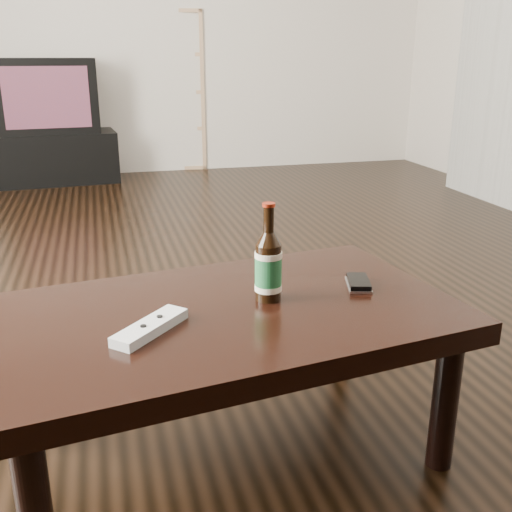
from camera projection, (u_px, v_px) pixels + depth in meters
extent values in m
cube|color=black|center=(201.00, 309.00, 2.37)|extent=(5.00, 6.00, 0.01)
cube|color=beige|center=(130.00, 1.00, 4.70)|extent=(5.00, 0.02, 2.70)
cube|color=black|center=(53.00, 157.00, 4.66)|extent=(1.00, 0.56, 0.39)
cube|color=black|center=(46.00, 96.00, 4.52)|extent=(0.76, 0.51, 0.54)
cube|color=#B9331A|center=(47.00, 98.00, 4.31)|extent=(0.60, 0.05, 0.44)
cube|color=tan|center=(123.00, 92.00, 5.09)|extent=(0.07, 0.32, 1.31)
cube|color=tan|center=(202.00, 91.00, 5.18)|extent=(0.07, 0.32, 1.31)
cube|color=tan|center=(159.00, 11.00, 4.93)|extent=(0.74, 0.41, 0.03)
cube|color=tan|center=(166.00, 165.00, 5.34)|extent=(0.74, 0.41, 0.03)
cube|color=tan|center=(163.00, 90.00, 5.27)|extent=(0.70, 0.12, 1.31)
cube|color=tan|center=(164.00, 127.00, 5.23)|extent=(0.67, 0.37, 0.03)
cube|color=tan|center=(162.00, 91.00, 5.13)|extent=(0.67, 0.37, 0.03)
cube|color=tan|center=(161.00, 54.00, 5.04)|extent=(0.67, 0.37, 0.03)
cube|color=maroon|center=(152.00, 114.00, 5.16)|extent=(0.26, 0.23, 0.19)
cube|color=navy|center=(178.00, 115.00, 5.19)|extent=(0.18, 0.22, 0.17)
cube|color=silver|center=(156.00, 78.00, 5.07)|extent=(0.32, 0.24, 0.19)
cube|color=#216C3A|center=(166.00, 40.00, 4.99)|extent=(0.22, 0.22, 0.19)
cube|color=brown|center=(143.00, 42.00, 4.97)|extent=(0.14, 0.21, 0.17)
cube|color=black|center=(227.00, 319.00, 1.39)|extent=(1.13, 0.76, 0.05)
cylinder|color=black|center=(35.00, 512.00, 1.07)|extent=(0.07, 0.07, 0.34)
cylinder|color=black|center=(445.00, 403.00, 1.41)|extent=(0.07, 0.07, 0.34)
cylinder|color=black|center=(22.00, 385.00, 1.49)|extent=(0.07, 0.07, 0.34)
cylinder|color=black|center=(341.00, 324.00, 1.82)|extent=(0.07, 0.07, 0.34)
cylinder|color=black|center=(268.00, 272.00, 1.41)|extent=(0.06, 0.06, 0.14)
cylinder|color=#206234|center=(268.00, 271.00, 1.41)|extent=(0.07, 0.07, 0.08)
cylinder|color=beige|center=(268.00, 255.00, 1.39)|extent=(0.07, 0.07, 0.01)
cylinder|color=beige|center=(268.00, 287.00, 1.42)|extent=(0.07, 0.07, 0.01)
cone|color=black|center=(269.00, 238.00, 1.38)|extent=(0.06, 0.06, 0.03)
cylinder|color=black|center=(269.00, 219.00, 1.37)|extent=(0.02, 0.02, 0.06)
cylinder|color=#9D2611|center=(269.00, 205.00, 1.36)|extent=(0.03, 0.03, 0.01)
cube|color=#B8B9BB|center=(358.00, 285.00, 1.51)|extent=(0.08, 0.12, 0.01)
cube|color=black|center=(358.00, 282.00, 1.51)|extent=(0.08, 0.11, 0.02)
cylinder|color=#B8B9BB|center=(360.00, 284.00, 1.48)|extent=(0.03, 0.03, 0.00)
cube|color=silver|center=(150.00, 327.00, 1.26)|extent=(0.18, 0.18, 0.02)
cylinder|color=black|center=(160.00, 317.00, 1.28)|extent=(0.02, 0.02, 0.00)
cylinder|color=black|center=(143.00, 326.00, 1.23)|extent=(0.02, 0.02, 0.00)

